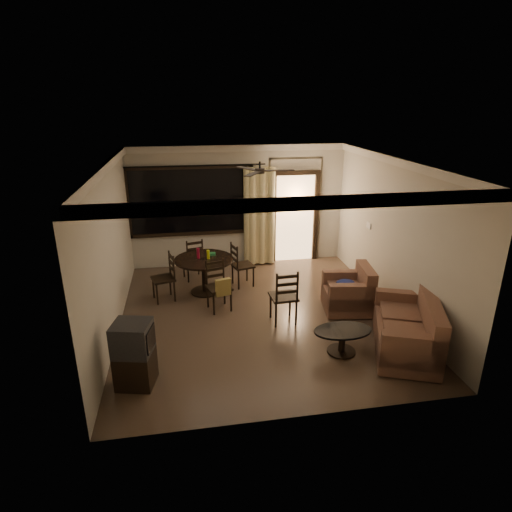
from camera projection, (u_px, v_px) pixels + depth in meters
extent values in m
plane|color=#7F6651|center=(259.00, 315.00, 7.92)|extent=(5.50, 5.50, 0.00)
plane|color=beige|center=(239.00, 206.00, 9.98)|extent=(5.00, 0.00, 5.00)
plane|color=beige|center=(302.00, 318.00, 4.89)|extent=(5.00, 0.00, 5.00)
plane|color=beige|center=(110.00, 251.00, 7.04)|extent=(0.00, 5.50, 5.50)
plane|color=beige|center=(394.00, 236.00, 7.83)|extent=(0.00, 5.50, 5.50)
plane|color=white|center=(260.00, 162.00, 6.95)|extent=(5.50, 5.50, 0.00)
cube|color=black|center=(191.00, 201.00, 9.71)|extent=(2.70, 0.04, 1.45)
cylinder|color=black|center=(194.00, 166.00, 9.37)|extent=(3.20, 0.03, 0.03)
cube|color=#FFC684|center=(295.00, 219.00, 10.27)|extent=(0.91, 0.03, 2.08)
cube|color=white|center=(369.00, 225.00, 8.83)|extent=(0.02, 0.18, 0.12)
cylinder|color=black|center=(260.00, 165.00, 6.97)|extent=(0.03, 0.03, 0.12)
cylinder|color=black|center=(260.00, 171.00, 7.00)|extent=(0.16, 0.16, 0.08)
cylinder|color=black|center=(204.00, 259.00, 8.60)|extent=(1.19, 1.19, 0.04)
cylinder|color=black|center=(205.00, 276.00, 8.73)|extent=(0.12, 0.12, 0.69)
cylinder|color=black|center=(205.00, 291.00, 8.85)|extent=(0.59, 0.59, 0.03)
cylinder|color=maroon|center=(198.00, 253.00, 8.56)|extent=(0.06, 0.06, 0.22)
cylinder|color=#C2C314|center=(208.00, 254.00, 8.55)|extent=(0.06, 0.06, 0.18)
cube|color=#257C41|center=(212.00, 254.00, 8.77)|extent=(0.14, 0.10, 0.05)
cube|color=black|center=(163.00, 279.00, 8.36)|extent=(0.52, 0.52, 0.04)
cube|color=black|center=(243.00, 265.00, 9.03)|extent=(0.52, 0.52, 0.04)
cube|color=black|center=(219.00, 288.00, 7.97)|extent=(0.52, 0.52, 0.04)
cube|color=#A79947|center=(223.00, 287.00, 7.74)|extent=(0.29, 0.15, 0.32)
cube|color=black|center=(193.00, 259.00, 9.38)|extent=(0.52, 0.52, 0.04)
cube|color=black|center=(136.00, 368.00, 5.91)|extent=(0.58, 0.55, 0.50)
cube|color=black|center=(132.00, 338.00, 5.75)|extent=(0.58, 0.55, 0.45)
cube|color=black|center=(151.00, 339.00, 5.74)|extent=(0.10, 0.36, 0.31)
cube|color=#4A2722|center=(405.00, 337.00, 6.73)|extent=(1.42, 1.85, 0.41)
cube|color=#4A2722|center=(430.00, 320.00, 6.55)|extent=(0.80, 1.61, 0.67)
cube|color=#4A2722|center=(412.00, 351.00, 5.99)|extent=(0.88, 0.49, 0.51)
cube|color=#4A2722|center=(401.00, 305.00, 7.33)|extent=(0.88, 0.49, 0.51)
cube|color=#4A2722|center=(403.00, 324.00, 6.66)|extent=(1.10, 1.57, 0.12)
cube|color=#4A2722|center=(347.00, 299.00, 8.04)|extent=(0.95, 0.95, 0.39)
cube|color=#4A2722|center=(365.00, 283.00, 7.93)|extent=(0.32, 0.86, 0.64)
cube|color=#4A2722|center=(352.00, 297.00, 7.66)|extent=(0.86, 0.30, 0.49)
cube|color=#4A2722|center=(344.00, 283.00, 8.28)|extent=(0.86, 0.30, 0.49)
cube|color=#4A2722|center=(345.00, 288.00, 7.96)|extent=(0.68, 0.72, 0.12)
ellipsoid|color=#141251|center=(346.00, 283.00, 7.92)|extent=(0.35, 0.30, 0.10)
ellipsoid|color=black|center=(343.00, 331.00, 6.62)|extent=(0.91, 0.55, 0.03)
cylinder|color=black|center=(342.00, 341.00, 6.68)|extent=(0.10, 0.10, 0.37)
cylinder|color=black|center=(341.00, 351.00, 6.75)|extent=(0.45, 0.45, 0.03)
cube|color=black|center=(283.00, 297.00, 7.53)|extent=(0.48, 0.48, 0.04)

